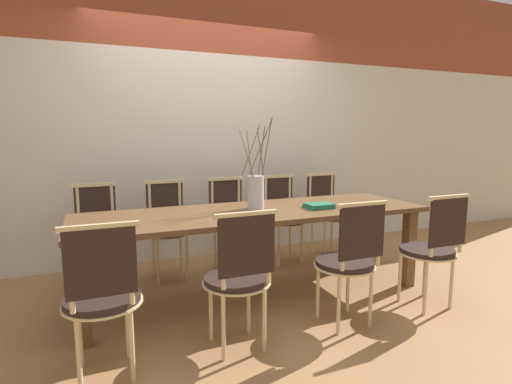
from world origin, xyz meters
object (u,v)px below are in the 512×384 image
object	(u,v)px
chair_near_center	(349,258)
chair_far_center	(230,219)
vase_centerpiece	(256,191)
book_stack	(319,206)
dining_table	(256,220)

from	to	relation	value
chair_near_center	chair_far_center	distance (m)	1.54
vase_centerpiece	book_stack	bearing A→B (deg)	-20.01
dining_table	chair_far_center	world-z (taller)	chair_far_center
chair_near_center	chair_far_center	bearing A→B (deg)	103.46
book_stack	chair_far_center	bearing A→B (deg)	119.52
chair_far_center	chair_near_center	bearing A→B (deg)	103.46
dining_table	chair_near_center	bearing A→B (deg)	-62.61
vase_centerpiece	chair_near_center	bearing A→B (deg)	-65.71
dining_table	chair_near_center	xyz separation A→B (m)	(0.39, -0.75, -0.15)
chair_near_center	vase_centerpiece	bearing A→B (deg)	114.29
dining_table	chair_far_center	distance (m)	0.76
chair_far_center	vase_centerpiece	bearing A→B (deg)	89.46
chair_near_center	vase_centerpiece	xyz separation A→B (m)	(-0.36, 0.81, 0.38)
chair_near_center	book_stack	distance (m)	0.69
dining_table	book_stack	xyz separation A→B (m)	(0.52, -0.12, 0.11)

